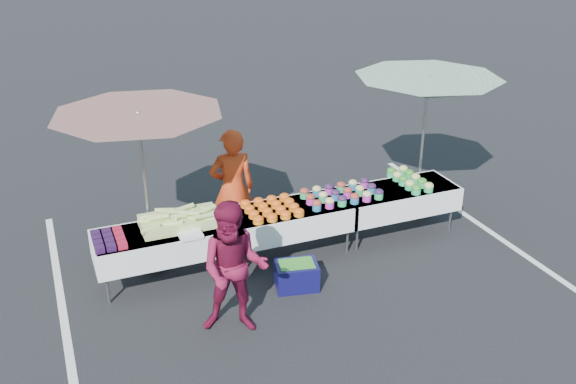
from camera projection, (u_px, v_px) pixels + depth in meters
name	position (u px, v px, depth m)	size (l,w,h in m)	color
ground	(288.00, 254.00, 9.45)	(80.00, 80.00, 0.00)	black
stripe_left	(61.00, 300.00, 8.35)	(0.10, 5.00, 0.00)	silver
stripe_right	(468.00, 216.00, 10.55)	(0.10, 5.00, 0.00)	silver
table_left	(164.00, 241.00, 8.59)	(1.86, 0.81, 0.75)	white
table_center	(288.00, 218.00, 9.21)	(1.86, 0.81, 0.75)	white
table_right	(396.00, 198.00, 9.83)	(1.86, 0.81, 0.75)	white
berry_punnets	(109.00, 240.00, 8.21)	(0.40, 0.54, 0.08)	black
corn_pile	(180.00, 220.00, 8.61)	(1.16, 0.57, 0.26)	#95AE59
plastic_bags	(190.00, 235.00, 8.36)	(0.30, 0.25, 0.05)	white
carrot_bowls	(272.00, 208.00, 9.02)	(0.75, 0.69, 0.11)	orange
potato_cups	(342.00, 193.00, 9.40)	(1.14, 0.58, 0.16)	#226AA1
bean_baskets	(409.00, 179.00, 9.88)	(0.36, 0.86, 0.15)	#2BAD63
vendor	(232.00, 189.00, 9.35)	(0.67, 0.44, 1.83)	red
customer	(234.00, 269.00, 7.47)	(0.82, 0.64, 1.68)	maroon
umbrella_left	(139.00, 127.00, 8.26)	(2.62, 2.62, 2.31)	black
umbrella_right	(427.00, 89.00, 9.82)	(2.50, 2.50, 2.33)	black
storage_bin	(297.00, 275.00, 8.57)	(0.63, 0.51, 0.37)	#0D0C40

